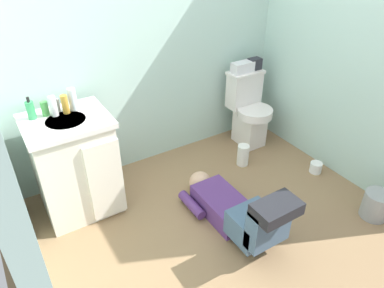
% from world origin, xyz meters
% --- Properties ---
extents(ground_plane, '(3.06, 2.99, 0.04)m').
position_xyz_m(ground_plane, '(0.00, 0.00, -0.02)').
color(ground_plane, '#896949').
extents(wall_back, '(2.72, 0.08, 2.40)m').
position_xyz_m(wall_back, '(0.00, 1.03, 1.20)').
color(wall_back, '#ADCDC2').
rests_on(wall_back, ground_plane).
extents(wall_right, '(0.08, 1.99, 2.40)m').
position_xyz_m(wall_right, '(1.32, 0.00, 1.20)').
color(wall_right, '#ADCDC2').
rests_on(wall_right, ground_plane).
extents(toilet, '(0.36, 0.46, 0.75)m').
position_xyz_m(toilet, '(0.92, 0.73, 0.37)').
color(toilet, silver).
rests_on(toilet, ground_plane).
extents(vanity_cabinet, '(0.60, 0.53, 0.82)m').
position_xyz_m(vanity_cabinet, '(-0.87, 0.64, 0.42)').
color(vanity_cabinet, silver).
rests_on(vanity_cabinet, ground_plane).
extents(faucet, '(0.02, 0.02, 0.10)m').
position_xyz_m(faucet, '(-0.87, 0.78, 0.87)').
color(faucet, silver).
rests_on(faucet, vanity_cabinet).
extents(person_plumber, '(0.39, 1.06, 0.52)m').
position_xyz_m(person_plumber, '(0.05, -0.22, 0.18)').
color(person_plumber, '#512D6B').
rests_on(person_plumber, ground_plane).
extents(tissue_box, '(0.22, 0.11, 0.10)m').
position_xyz_m(tissue_box, '(0.87, 0.82, 0.80)').
color(tissue_box, silver).
rests_on(tissue_box, toilet).
extents(toiletry_bag, '(0.12, 0.09, 0.11)m').
position_xyz_m(toiletry_bag, '(1.02, 0.82, 0.81)').
color(toiletry_bag, '#26262D').
rests_on(toiletry_bag, toilet).
extents(soap_dispenser, '(0.06, 0.06, 0.17)m').
position_xyz_m(soap_dispenser, '(-1.06, 0.76, 0.89)').
color(soap_dispenser, '#369759').
rests_on(soap_dispenser, vanity_cabinet).
extents(bottle_green, '(0.05, 0.05, 0.11)m').
position_xyz_m(bottle_green, '(-0.97, 0.77, 0.87)').
color(bottle_green, '#4C9F4A').
rests_on(bottle_green, vanity_cabinet).
extents(bottle_white, '(0.05, 0.05, 0.15)m').
position_xyz_m(bottle_white, '(-0.92, 0.73, 0.89)').
color(bottle_white, white).
rests_on(bottle_white, vanity_cabinet).
extents(bottle_amber, '(0.05, 0.05, 0.14)m').
position_xyz_m(bottle_amber, '(-0.83, 0.73, 0.89)').
color(bottle_amber, '#C08A2D').
rests_on(bottle_amber, vanity_cabinet).
extents(bottle_clear, '(0.06, 0.06, 0.17)m').
position_xyz_m(bottle_clear, '(-0.77, 0.75, 0.90)').
color(bottle_clear, silver).
rests_on(bottle_clear, vanity_cabinet).
extents(trash_can, '(0.21, 0.21, 0.23)m').
position_xyz_m(trash_can, '(1.06, -0.69, 0.11)').
color(trash_can, gray).
rests_on(trash_can, ground_plane).
extents(paper_towel_roll, '(0.11, 0.11, 0.21)m').
position_xyz_m(paper_towel_roll, '(0.62, 0.41, 0.10)').
color(paper_towel_roll, white).
rests_on(paper_towel_roll, ground_plane).
extents(toilet_paper_roll, '(0.11, 0.11, 0.10)m').
position_xyz_m(toilet_paper_roll, '(1.12, -0.04, 0.05)').
color(toilet_paper_roll, white).
rests_on(toilet_paper_roll, ground_plane).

